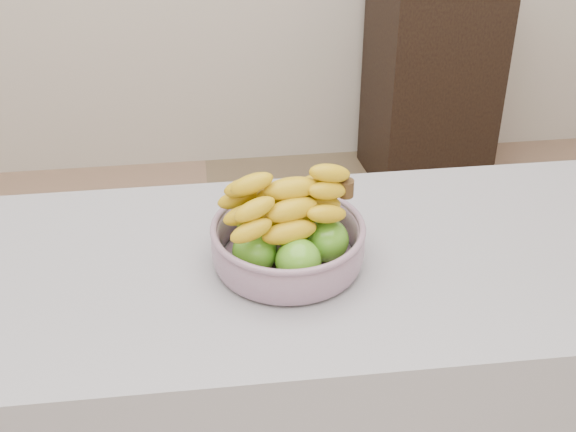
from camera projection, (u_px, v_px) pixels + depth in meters
cabinet at (431, 81)px, 3.30m from camera, size 0.52×0.44×0.86m
fruit_bowl at (288, 237)px, 1.43m from camera, size 0.28×0.28×0.18m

